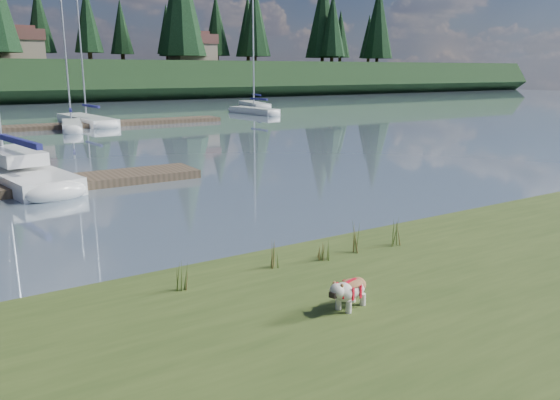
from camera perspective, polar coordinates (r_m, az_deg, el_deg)
ground at (r=41.24m, az=-26.15°, el=6.52°), size 200.00×200.00×0.00m
bank at (r=7.48m, az=8.29°, el=-17.48°), size 60.00×9.00×0.35m
bulldog at (r=8.70m, az=7.34°, el=-9.19°), size 0.86×0.49×0.51m
sailboat_main at (r=23.45m, az=-26.84°, el=3.21°), size 3.80×10.27×14.37m
dock_far at (r=41.48m, az=-23.42°, el=7.03°), size 26.00×2.20×0.30m
sailboat_bg_2 at (r=40.67m, az=-20.95°, el=7.40°), size 2.27×6.15×9.29m
sailboat_bg_3 at (r=45.20m, az=-19.90°, el=7.99°), size 2.85×9.73×13.90m
sailboat_bg_4 at (r=52.02m, az=-3.15°, el=9.38°), size 2.12×7.16×10.50m
sailboat_bg_5 at (r=61.15m, az=-2.90°, el=9.98°), size 3.42×8.30×11.63m
weed_0 at (r=10.33m, az=-0.37°, el=-5.85°), size 0.17×0.14×0.57m
weed_1 at (r=10.84m, az=4.15°, el=-5.27°), size 0.17×0.14×0.42m
weed_2 at (r=11.25m, az=8.12°, el=-4.07°), size 0.17×0.14×0.69m
weed_3 at (r=9.44m, az=-10.38°, el=-7.86°), size 0.17×0.14×0.61m
weed_4 at (r=10.79m, az=4.96°, el=-5.39°), size 0.17×0.14×0.42m
weed_5 at (r=11.83m, az=11.90°, el=-3.47°), size 0.17×0.14×0.63m
mud_lip at (r=10.89m, az=-6.95°, el=-7.81°), size 60.00×0.50×0.14m
conifer_5 at (r=83.37m, az=-19.50°, el=17.41°), size 3.96×3.96×10.35m
conifer_7 at (r=94.34m, az=-2.68°, el=18.41°), size 5.28×5.28×13.20m
conifer_8 at (r=98.09m, az=5.50°, el=17.78°), size 4.62×4.62×11.77m
conifer_9 at (r=108.77m, az=10.24°, el=17.92°), size 5.94×5.94×14.62m
house_1 at (r=82.54m, az=-25.74°, el=14.47°), size 6.30×5.30×4.65m
house_2 at (r=86.92m, az=-9.13°, el=15.47°), size 6.30×5.30×4.65m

